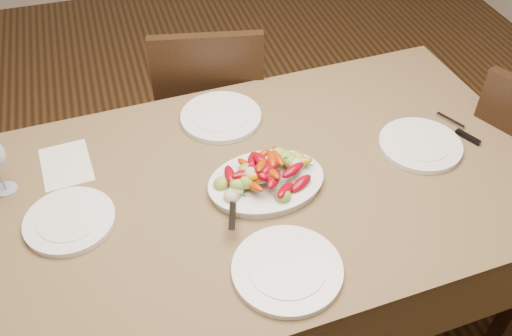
{
  "coord_description": "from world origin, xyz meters",
  "views": [
    {
      "loc": [
        -0.27,
        -1.19,
        1.99
      ],
      "look_at": [
        0.09,
        0.01,
        0.82
      ],
      "focal_mm": 40.0,
      "sensor_mm": 36.0,
      "label": 1
    }
  ],
  "objects_px": {
    "serving_platter": "(266,184)",
    "plate_far": "(221,117)",
    "dining_table": "(256,259)",
    "plate_near": "(287,270)",
    "chair_far": "(210,109)",
    "plate_left": "(70,221)",
    "plate_right": "(420,145)"
  },
  "relations": [
    {
      "from": "plate_near",
      "to": "plate_right",
      "type": "bearing_deg",
      "value": 30.94
    },
    {
      "from": "serving_platter",
      "to": "plate_far",
      "type": "bearing_deg",
      "value": 97.86
    },
    {
      "from": "plate_left",
      "to": "plate_near",
      "type": "relative_size",
      "value": 0.88
    },
    {
      "from": "dining_table",
      "to": "chair_far",
      "type": "xyz_separation_m",
      "value": [
        0.02,
        0.77,
        0.1
      ]
    },
    {
      "from": "plate_right",
      "to": "plate_far",
      "type": "bearing_deg",
      "value": 150.48
    },
    {
      "from": "serving_platter",
      "to": "plate_far",
      "type": "height_order",
      "value": "serving_platter"
    },
    {
      "from": "chair_far",
      "to": "plate_far",
      "type": "distance_m",
      "value": 0.52
    },
    {
      "from": "dining_table",
      "to": "plate_near",
      "type": "height_order",
      "value": "plate_near"
    },
    {
      "from": "chair_far",
      "to": "plate_near",
      "type": "distance_m",
      "value": 1.15
    },
    {
      "from": "chair_far",
      "to": "plate_right",
      "type": "relative_size",
      "value": 3.52
    },
    {
      "from": "serving_platter",
      "to": "plate_far",
      "type": "relative_size",
      "value": 1.24
    },
    {
      "from": "plate_right",
      "to": "plate_left",
      "type": "bearing_deg",
      "value": -179.63
    },
    {
      "from": "plate_far",
      "to": "plate_left",
      "type": "bearing_deg",
      "value": -147.34
    },
    {
      "from": "chair_far",
      "to": "plate_near",
      "type": "height_order",
      "value": "chair_far"
    },
    {
      "from": "plate_left",
      "to": "plate_right",
      "type": "xyz_separation_m",
      "value": [
        1.12,
        0.01,
        0.0
      ]
    },
    {
      "from": "dining_table",
      "to": "plate_left",
      "type": "bearing_deg",
      "value": -179.61
    },
    {
      "from": "plate_right",
      "to": "plate_near",
      "type": "xyz_separation_m",
      "value": [
        -0.58,
        -0.35,
        0.0
      ]
    },
    {
      "from": "plate_left",
      "to": "dining_table",
      "type": "bearing_deg",
      "value": 0.39
    },
    {
      "from": "dining_table",
      "to": "plate_left",
      "type": "relative_size",
      "value": 7.1
    },
    {
      "from": "dining_table",
      "to": "serving_platter",
      "type": "height_order",
      "value": "serving_platter"
    },
    {
      "from": "dining_table",
      "to": "plate_left",
      "type": "xyz_separation_m",
      "value": [
        -0.56,
        -0.0,
        0.39
      ]
    },
    {
      "from": "chair_far",
      "to": "plate_right",
      "type": "height_order",
      "value": "chair_far"
    },
    {
      "from": "plate_near",
      "to": "dining_table",
      "type": "bearing_deg",
      "value": 86.93
    },
    {
      "from": "serving_platter",
      "to": "chair_far",
      "type": "bearing_deg",
      "value": 90.1
    },
    {
      "from": "plate_left",
      "to": "plate_near",
      "type": "distance_m",
      "value": 0.64
    },
    {
      "from": "serving_platter",
      "to": "plate_right",
      "type": "bearing_deg",
      "value": 3.03
    },
    {
      "from": "chair_far",
      "to": "serving_platter",
      "type": "bearing_deg",
      "value": 101.32
    },
    {
      "from": "plate_far",
      "to": "chair_far",
      "type": "bearing_deg",
      "value": 83.56
    },
    {
      "from": "plate_left",
      "to": "plate_far",
      "type": "distance_m",
      "value": 0.63
    },
    {
      "from": "serving_platter",
      "to": "plate_near",
      "type": "relative_size",
      "value": 1.17
    },
    {
      "from": "plate_left",
      "to": "plate_right",
      "type": "relative_size",
      "value": 0.96
    },
    {
      "from": "dining_table",
      "to": "serving_platter",
      "type": "relative_size",
      "value": 5.31
    }
  ]
}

